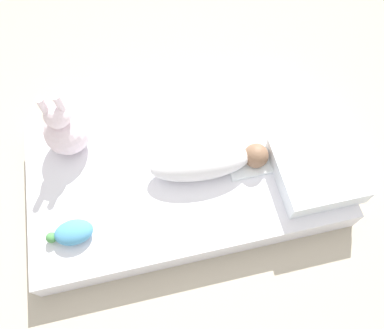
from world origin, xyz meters
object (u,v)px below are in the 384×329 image
pillow (316,170)px  swaddled_baby (207,162)px  bunny_plush (65,130)px  turtle_plush (72,233)px

pillow → swaddled_baby: bearing=-16.5°
bunny_plush → turtle_plush: bearing=86.2°
pillow → turtle_plush: size_ratio=1.83×
turtle_plush → swaddled_baby: bearing=-163.6°
pillow → turtle_plush: bearing=2.3°
swaddled_baby → turtle_plush: bearing=-159.9°
turtle_plush → bunny_plush: bearing=-93.8°
pillow → bunny_plush: (1.05, -0.40, 0.08)m
bunny_plush → turtle_plush: bunny_plush is taller
pillow → bunny_plush: size_ratio=0.99×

